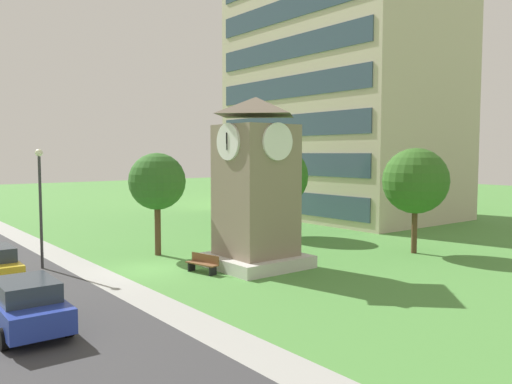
{
  "coord_description": "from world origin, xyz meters",
  "views": [
    {
      "loc": [
        22.93,
        -11.45,
        5.7
      ],
      "look_at": [
        1.26,
        5.48,
        3.64
      ],
      "focal_mm": 36.47,
      "sensor_mm": 36.0,
      "label": 1
    }
  ],
  "objects_px": {
    "tree_streetside": "(278,177)",
    "parked_car_blue": "(25,304)",
    "clock_tower": "(256,193)",
    "street_lamp": "(40,195)",
    "park_bench": "(203,263)",
    "tree_near_tower": "(415,181)",
    "tree_by_building": "(157,182)"
  },
  "relations": [
    {
      "from": "tree_streetside",
      "to": "parked_car_blue",
      "type": "bearing_deg",
      "value": -62.73
    },
    {
      "from": "clock_tower",
      "to": "tree_streetside",
      "type": "bearing_deg",
      "value": 133.26
    },
    {
      "from": "street_lamp",
      "to": "tree_streetside",
      "type": "distance_m",
      "value": 15.87
    },
    {
      "from": "park_bench",
      "to": "parked_car_blue",
      "type": "height_order",
      "value": "parked_car_blue"
    },
    {
      "from": "park_bench",
      "to": "parked_car_blue",
      "type": "bearing_deg",
      "value": -69.09
    },
    {
      "from": "tree_streetside",
      "to": "parked_car_blue",
      "type": "xyz_separation_m",
      "value": [
        9.75,
        -18.92,
        -3.23
      ]
    },
    {
      "from": "park_bench",
      "to": "tree_streetside",
      "type": "xyz_separation_m",
      "value": [
        -6.38,
        10.09,
        3.63
      ]
    },
    {
      "from": "tree_streetside",
      "to": "parked_car_blue",
      "type": "distance_m",
      "value": 21.52
    },
    {
      "from": "clock_tower",
      "to": "tree_near_tower",
      "type": "relative_size",
      "value": 1.41
    },
    {
      "from": "street_lamp",
      "to": "tree_near_tower",
      "type": "height_order",
      "value": "tree_near_tower"
    },
    {
      "from": "park_bench",
      "to": "street_lamp",
      "type": "relative_size",
      "value": 0.32
    },
    {
      "from": "clock_tower",
      "to": "tree_streetside",
      "type": "xyz_separation_m",
      "value": [
        -6.79,
        7.21,
        0.37
      ]
    },
    {
      "from": "street_lamp",
      "to": "tree_by_building",
      "type": "xyz_separation_m",
      "value": [
        0.47,
        6.11,
        0.46
      ]
    },
    {
      "from": "street_lamp",
      "to": "parked_car_blue",
      "type": "bearing_deg",
      "value": -18.61
    },
    {
      "from": "tree_streetside",
      "to": "tree_near_tower",
      "type": "distance_m",
      "value": 9.82
    },
    {
      "from": "tree_by_building",
      "to": "parked_car_blue",
      "type": "relative_size",
      "value": 1.23
    },
    {
      "from": "street_lamp",
      "to": "clock_tower",
      "type": "bearing_deg",
      "value": 54.55
    },
    {
      "from": "parked_car_blue",
      "to": "park_bench",
      "type": "bearing_deg",
      "value": 110.91
    },
    {
      "from": "tree_near_tower",
      "to": "parked_car_blue",
      "type": "xyz_separation_m",
      "value": [
        0.14,
        -20.99,
        -3.26
      ]
    },
    {
      "from": "tree_streetside",
      "to": "tree_near_tower",
      "type": "height_order",
      "value": "tree_streetside"
    },
    {
      "from": "tree_by_building",
      "to": "parked_car_blue",
      "type": "xyz_separation_m",
      "value": [
        8.64,
        -9.18,
        -3.25
      ]
    },
    {
      "from": "clock_tower",
      "to": "park_bench",
      "type": "xyz_separation_m",
      "value": [
        -0.41,
        -2.88,
        -3.26
      ]
    },
    {
      "from": "tree_streetside",
      "to": "parked_car_blue",
      "type": "height_order",
      "value": "tree_streetside"
    },
    {
      "from": "tree_streetside",
      "to": "tree_near_tower",
      "type": "relative_size",
      "value": 1.03
    },
    {
      "from": "tree_near_tower",
      "to": "street_lamp",
      "type": "bearing_deg",
      "value": -116.58
    },
    {
      "from": "street_lamp",
      "to": "tree_by_building",
      "type": "distance_m",
      "value": 6.14
    },
    {
      "from": "parked_car_blue",
      "to": "street_lamp",
      "type": "bearing_deg",
      "value": 161.39
    },
    {
      "from": "street_lamp",
      "to": "tree_streetside",
      "type": "xyz_separation_m",
      "value": [
        -0.64,
        15.85,
        0.43
      ]
    },
    {
      "from": "tree_by_building",
      "to": "parked_car_blue",
      "type": "distance_m",
      "value": 13.02
    },
    {
      "from": "tree_near_tower",
      "to": "parked_car_blue",
      "type": "height_order",
      "value": "tree_near_tower"
    },
    {
      "from": "park_bench",
      "to": "tree_near_tower",
      "type": "height_order",
      "value": "tree_near_tower"
    },
    {
      "from": "clock_tower",
      "to": "tree_streetside",
      "type": "distance_m",
      "value": 9.91
    }
  ]
}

